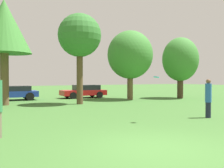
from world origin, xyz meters
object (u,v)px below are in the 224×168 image
object	(u,v)px
parked_car_blue	(14,93)
parked_car_red	(84,91)
frisbee	(156,77)
tree_3	(80,36)
tree_2	(4,27)
tree_5	(180,60)
tree_4	(130,55)
person_catcher	(208,98)

from	to	relation	value
parked_car_blue	parked_car_red	distance (m)	6.14
frisbee	tree_3	xyz separation A→B (m)	(0.23, 8.56, 2.89)
tree_2	tree_5	distance (m)	14.98
tree_2	tree_4	xyz separation A→B (m)	(9.98, -0.29, -1.42)
tree_4	parked_car_red	size ratio (longest dim) A/B	1.40
person_catcher	parked_car_blue	world-z (taller)	person_catcher
tree_2	tree_4	bearing A→B (deg)	-1.64
parked_car_blue	tree_2	bearing A→B (deg)	75.11
tree_3	tree_4	distance (m)	5.61
person_catcher	tree_5	size ratio (longest dim) A/B	0.32
tree_5	parked_car_red	xyz separation A→B (m)	(-7.47, 4.76, -2.89)
tree_2	parked_car_blue	distance (m)	6.11
tree_4	tree_3	bearing A→B (deg)	-163.59
frisbee	parked_car_red	size ratio (longest dim) A/B	0.06
frisbee	tree_5	xyz separation A→B (m)	(10.37, 9.10, 1.66)
tree_2	parked_car_red	distance (m)	9.33
parked_car_red	person_catcher	bearing A→B (deg)	92.52
tree_2	parked_car_blue	size ratio (longest dim) A/B	1.82
tree_4	parked_car_blue	world-z (taller)	tree_4
tree_3	parked_car_red	size ratio (longest dim) A/B	1.51
frisbee	parked_car_red	bearing A→B (deg)	78.17
tree_5	parked_car_red	distance (m)	9.32
tree_5	parked_car_red	bearing A→B (deg)	147.47
person_catcher	tree_2	bearing A→B (deg)	-52.81
tree_3	parked_car_blue	xyz separation A→B (m)	(-3.45, 5.69, -4.11)
tree_3	frisbee	bearing A→B (deg)	-91.51
tree_4	frisbee	bearing A→B (deg)	-118.65
parked_car_red	tree_3	bearing A→B (deg)	66.01
tree_2	tree_4	distance (m)	10.08
person_catcher	tree_5	xyz separation A→B (m)	(7.54, 9.35, 2.60)
tree_5	parked_car_red	world-z (taller)	tree_5
parked_car_blue	frisbee	bearing A→B (deg)	105.54
tree_5	tree_4	bearing A→B (deg)	168.09
person_catcher	tree_3	distance (m)	9.96
parked_car_blue	tree_4	bearing A→B (deg)	157.55
frisbee	parked_car_blue	bearing A→B (deg)	102.74
person_catcher	parked_car_blue	xyz separation A→B (m)	(-6.06, 14.50, -0.28)
tree_4	tree_5	distance (m)	4.96
tree_3	tree_5	distance (m)	10.24
parked_car_blue	parked_car_red	size ratio (longest dim) A/B	0.93
tree_2	tree_4	world-z (taller)	tree_2
person_catcher	frisbee	xyz separation A→B (m)	(-2.84, 0.25, 0.94)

